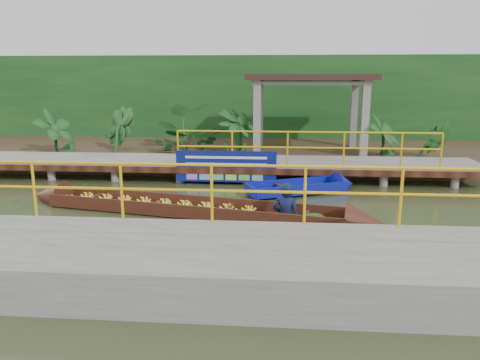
{
  "coord_description": "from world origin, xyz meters",
  "views": [
    {
      "loc": [
        1.93,
        -10.82,
        3.14
      ],
      "look_at": [
        1.0,
        0.5,
        0.6
      ],
      "focal_mm": 35.0,
      "sensor_mm": 36.0,
      "label": 1
    }
  ],
  "objects": [
    {
      "name": "pavilion",
      "position": [
        3.0,
        6.3,
        2.82
      ],
      "size": [
        4.4,
        3.0,
        3.0
      ],
      "color": "slate",
      "rests_on": "ground"
    },
    {
      "name": "ground",
      "position": [
        0.0,
        0.0,
        0.0
      ],
      "size": [
        80.0,
        80.0,
        0.0
      ],
      "primitive_type": "plane",
      "color": "#2B3118",
      "rests_on": "ground"
    },
    {
      "name": "blue_banner",
      "position": [
        0.42,
        2.48,
        0.56
      ],
      "size": [
        2.94,
        0.04,
        0.92
      ],
      "color": "navy",
      "rests_on": "ground"
    },
    {
      "name": "far_dock",
      "position": [
        0.02,
        3.43,
        0.48
      ],
      "size": [
        16.0,
        2.06,
        1.66
      ],
      "color": "slate",
      "rests_on": "ground"
    },
    {
      "name": "tropical_plants",
      "position": [
        0.25,
        5.3,
        1.26
      ],
      "size": [
        14.29,
        1.29,
        1.61
      ],
      "color": "#143F19",
      "rests_on": "ground"
    },
    {
      "name": "moored_blue_boat",
      "position": [
        3.13,
        1.91,
        0.13
      ],
      "size": [
        3.19,
        2.03,
        0.75
      ],
      "rotation": [
        0.0,
        0.0,
        0.43
      ],
      "color": "#0C148D",
      "rests_on": "ground"
    },
    {
      "name": "land_strip",
      "position": [
        0.0,
        7.5,
        0.23
      ],
      "size": [
        30.0,
        8.0,
        0.45
      ],
      "primitive_type": "cube",
      "color": "#34291A",
      "rests_on": "ground"
    },
    {
      "name": "near_dock",
      "position": [
        1.0,
        -4.2,
        0.3
      ],
      "size": [
        18.0,
        2.4,
        1.73
      ],
      "color": "slate",
      "rests_on": "ground"
    },
    {
      "name": "foliage_backdrop",
      "position": [
        0.0,
        10.0,
        2.0
      ],
      "size": [
        30.0,
        0.8,
        4.0
      ],
      "primitive_type": "cube",
      "color": "#143F19",
      "rests_on": "ground"
    },
    {
      "name": "vendor_boat",
      "position": [
        0.27,
        -0.59,
        0.24
      ],
      "size": [
        8.75,
        2.65,
        2.02
      ],
      "rotation": [
        0.0,
        0.0,
        -0.21
      ],
      "color": "#32190D",
      "rests_on": "ground"
    }
  ]
}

